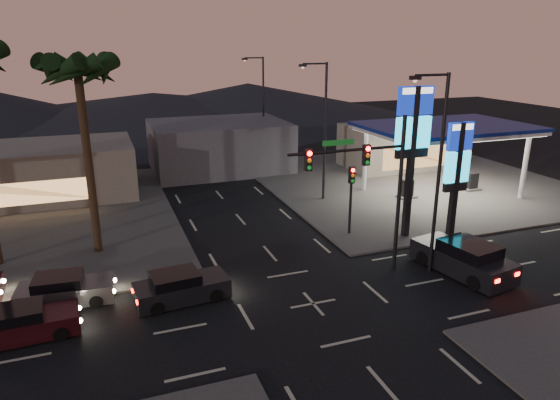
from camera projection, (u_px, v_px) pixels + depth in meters
name	position (u px, v px, depth m)	size (l,w,h in m)	color
ground	(313.00, 304.00, 22.59)	(140.00, 140.00, 0.00)	black
corner_lot_ne	(410.00, 181.00, 42.15)	(24.00, 24.00, 0.12)	#47443F
gas_station	(446.00, 130.00, 37.06)	(12.20, 8.20, 5.47)	silver
convenience_store	(399.00, 146.00, 46.70)	(10.00, 6.00, 4.00)	#726B5B
pylon_sign_tall	(413.00, 133.00, 28.38)	(2.20, 0.35, 9.00)	black
pylon_sign_short	(457.00, 163.00, 28.83)	(1.60, 0.35, 7.00)	black
traffic_signal_mast	(370.00, 174.00, 24.03)	(6.10, 0.39, 8.00)	black
pedestal_signal	(351.00, 189.00, 29.76)	(0.32, 0.39, 4.30)	black
streetlight_near	(436.00, 164.00, 23.99)	(2.14, 0.25, 10.00)	black
streetlight_mid	(323.00, 124.00, 35.62)	(2.14, 0.25, 10.00)	black
streetlight_far	(261.00, 103.00, 48.14)	(2.14, 0.25, 10.00)	black
palm_a	(79.00, 81.00, 25.27)	(4.41, 4.41, 10.86)	black
building_far_west	(22.00, 173.00, 37.05)	(16.00, 8.00, 4.00)	#726B5B
building_far_mid	(219.00, 146.00, 45.84)	(12.00, 9.00, 4.40)	#4C4C51
hill_right	(248.00, 99.00, 80.43)	(50.00, 50.00, 5.00)	black
hill_center	(153.00, 106.00, 75.64)	(60.00, 60.00, 4.00)	black
car_lane_a_front	(180.00, 287.00, 22.71)	(4.44, 2.15, 1.41)	black
car_lane_a_mid	(23.00, 324.00, 19.83)	(4.24, 1.94, 1.36)	black
car_lane_b_front	(65.00, 290.00, 22.48)	(4.35, 2.08, 1.38)	#555457
suv_station	(464.00, 258.00, 25.35)	(3.06, 5.53, 1.75)	black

